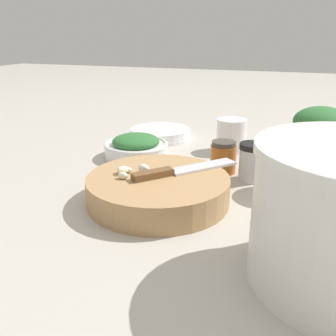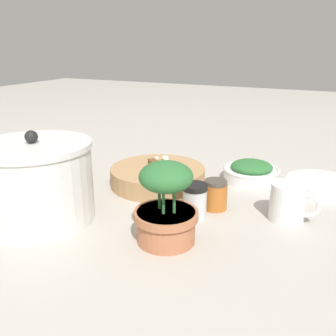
% 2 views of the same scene
% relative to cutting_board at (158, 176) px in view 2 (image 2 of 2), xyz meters
% --- Properties ---
extents(ground_plane, '(5.00, 5.00, 0.00)m').
position_rel_cutting_board_xyz_m(ground_plane, '(-0.10, 0.03, -0.03)').
color(ground_plane, '#B2ADA3').
extents(cutting_board, '(0.27, 0.27, 0.05)m').
position_rel_cutting_board_xyz_m(cutting_board, '(0.00, 0.00, 0.00)').
color(cutting_board, tan).
rests_on(cutting_board, ground_plane).
extents(chef_knife, '(0.18, 0.17, 0.01)m').
position_rel_cutting_board_xyz_m(chef_knife, '(-0.03, 0.03, 0.03)').
color(chef_knife, brown).
rests_on(chef_knife, cutting_board).
extents(garlic_cloves, '(0.06, 0.06, 0.02)m').
position_rel_cutting_board_xyz_m(garlic_cloves, '(0.01, -0.06, 0.03)').
color(garlic_cloves, silver).
rests_on(garlic_cloves, cutting_board).
extents(herb_bowl, '(0.16, 0.16, 0.06)m').
position_rel_cutting_board_xyz_m(herb_bowl, '(-0.23, -0.15, 0.00)').
color(herb_bowl, white).
rests_on(herb_bowl, ground_plane).
extents(spice_jar, '(0.06, 0.06, 0.08)m').
position_rel_cutting_board_xyz_m(spice_jar, '(-0.17, 0.15, 0.02)').
color(spice_jar, silver).
rests_on(spice_jar, ground_plane).
extents(coffee_mug, '(0.11, 0.08, 0.09)m').
position_rel_cutting_board_xyz_m(coffee_mug, '(-0.37, 0.07, 0.02)').
color(coffee_mug, white).
rests_on(coffee_mug, ground_plane).
extents(plate_stack, '(0.19, 0.19, 0.03)m').
position_rel_cutting_board_xyz_m(plate_stack, '(-0.42, -0.15, -0.01)').
color(plate_stack, white).
rests_on(plate_stack, ground_plane).
extents(honey_jar, '(0.06, 0.06, 0.07)m').
position_rel_cutting_board_xyz_m(honey_jar, '(-0.20, 0.08, 0.01)').
color(honey_jar, '#B26023').
rests_on(honey_jar, ground_plane).
extents(stock_pot, '(0.26, 0.26, 0.21)m').
position_rel_cutting_board_xyz_m(stock_pot, '(0.14, 0.31, 0.07)').
color(stock_pot, silver).
rests_on(stock_pot, ground_plane).
extents(potted_herb, '(0.13, 0.13, 0.17)m').
position_rel_cutting_board_xyz_m(potted_herb, '(-0.16, 0.28, 0.05)').
color(potted_herb, '#B26B47').
rests_on(potted_herb, ground_plane).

